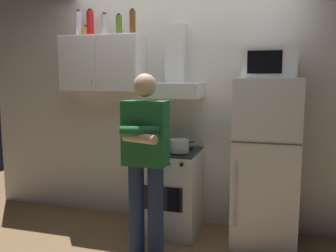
# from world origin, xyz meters

# --- Properties ---
(ground_plane) EXTENTS (7.00, 7.00, 0.00)m
(ground_plane) POSITION_xyz_m (0.00, 0.00, 0.00)
(ground_plane) COLOR olive
(back_wall_tiled) EXTENTS (4.80, 0.10, 2.70)m
(back_wall_tiled) POSITION_xyz_m (0.00, 0.60, 1.35)
(back_wall_tiled) COLOR silver
(back_wall_tiled) RESTS_ON ground_plane
(upper_cabinet) EXTENTS (0.90, 0.37, 0.60)m
(upper_cabinet) POSITION_xyz_m (-0.85, 0.37, 1.75)
(upper_cabinet) COLOR white
(stove_oven) EXTENTS (0.60, 0.62, 0.87)m
(stove_oven) POSITION_xyz_m (-0.05, 0.25, 0.43)
(stove_oven) COLOR silver
(stove_oven) RESTS_ON ground_plane
(range_hood) EXTENTS (0.60, 0.44, 0.75)m
(range_hood) POSITION_xyz_m (-0.05, 0.38, 1.60)
(range_hood) COLOR white
(refrigerator) EXTENTS (0.60, 0.62, 1.60)m
(refrigerator) POSITION_xyz_m (0.90, 0.25, 0.80)
(refrigerator) COLOR silver
(refrigerator) RESTS_ON ground_plane
(microwave) EXTENTS (0.48, 0.37, 0.28)m
(microwave) POSITION_xyz_m (0.90, 0.27, 1.74)
(microwave) COLOR silver
(microwave) RESTS_ON refrigerator
(person_standing) EXTENTS (0.38, 0.33, 1.64)m
(person_standing) POSITION_xyz_m (-0.10, -0.36, 0.90)
(person_standing) COLOR navy
(person_standing) RESTS_ON ground_plane
(cooking_pot) EXTENTS (0.29, 0.19, 0.13)m
(cooking_pot) POSITION_xyz_m (0.08, 0.13, 0.94)
(cooking_pot) COLOR #B7BABF
(cooking_pot) RESTS_ON stove_oven
(bottle_canister_steel) EXTENTS (0.08, 0.08, 0.24)m
(bottle_canister_steel) POSITION_xyz_m (-0.82, 0.38, 2.16)
(bottle_canister_steel) COLOR #B2B5BA
(bottle_canister_steel) RESTS_ON upper_cabinet
(bottle_soda_red) EXTENTS (0.08, 0.08, 0.28)m
(bottle_soda_red) POSITION_xyz_m (-0.97, 0.34, 2.18)
(bottle_soda_red) COLOR red
(bottle_soda_red) RESTS_ON upper_cabinet
(bottle_vodka_clear) EXTENTS (0.07, 0.07, 0.29)m
(bottle_vodka_clear) POSITION_xyz_m (-1.14, 0.39, 2.19)
(bottle_vodka_clear) COLOR silver
(bottle_vodka_clear) RESTS_ON upper_cabinet
(bottle_beer_brown) EXTENTS (0.06, 0.06, 0.26)m
(bottle_beer_brown) POSITION_xyz_m (-0.49, 0.35, 2.17)
(bottle_beer_brown) COLOR brown
(bottle_beer_brown) RESTS_ON upper_cabinet
(bottle_olive_oil) EXTENTS (0.07, 0.07, 0.23)m
(bottle_olive_oil) POSITION_xyz_m (-0.67, 0.40, 2.16)
(bottle_olive_oil) COLOR #4C6B19
(bottle_olive_oil) RESTS_ON upper_cabinet
(bottle_spice_jar) EXTENTS (0.06, 0.06, 0.12)m
(bottle_spice_jar) POSITION_xyz_m (-1.05, 0.39, 2.11)
(bottle_spice_jar) COLOR gold
(bottle_spice_jar) RESTS_ON upper_cabinet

